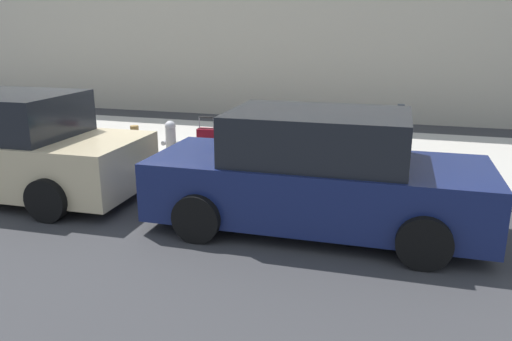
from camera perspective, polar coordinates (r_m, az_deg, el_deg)
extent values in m
plane|color=#333335|center=(9.82, -15.35, -0.47)|extent=(40.00, 40.00, 0.00)
cube|color=#ADA89E|center=(11.92, -9.10, 3.11)|extent=(18.00, 5.00, 0.14)
cube|color=black|center=(9.06, 9.73, 1.48)|extent=(0.38, 0.21, 0.63)
cube|color=black|center=(9.06, 9.73, 1.48)|extent=(0.39, 0.05, 0.64)
cylinder|color=gray|center=(8.94, 10.86, 4.08)|extent=(0.02, 0.02, 0.24)
cylinder|color=gray|center=(8.99, 8.86, 4.24)|extent=(0.02, 0.02, 0.24)
cylinder|color=black|center=(8.94, 9.89, 4.90)|extent=(0.32, 0.03, 0.02)
cylinder|color=black|center=(9.11, 10.66, -0.38)|extent=(0.04, 0.02, 0.04)
cylinder|color=black|center=(9.16, 8.63, -0.20)|extent=(0.04, 0.02, 0.04)
cube|color=navy|center=(9.03, 6.49, 1.93)|extent=(0.42, 0.23, 0.74)
cube|color=black|center=(9.03, 6.49, 1.93)|extent=(0.41, 0.07, 0.76)
cylinder|color=gray|center=(8.88, 7.65, 4.97)|extent=(0.02, 0.02, 0.26)
cylinder|color=gray|center=(8.97, 5.55, 5.15)|extent=(0.02, 0.02, 0.26)
cylinder|color=black|center=(8.90, 6.62, 5.89)|extent=(0.34, 0.06, 0.02)
cylinder|color=black|center=(9.07, 7.49, -0.31)|extent=(0.05, 0.02, 0.04)
cylinder|color=black|center=(9.16, 5.38, -0.08)|extent=(0.05, 0.02, 0.04)
cube|color=red|center=(9.20, 3.46, 1.69)|extent=(0.38, 0.21, 0.56)
cube|color=black|center=(9.20, 3.46, 1.69)|extent=(0.38, 0.05, 0.57)
cylinder|color=gray|center=(9.07, 4.47, 4.14)|extent=(0.02, 0.02, 0.26)
cylinder|color=gray|center=(9.14, 2.55, 4.25)|extent=(0.02, 0.02, 0.26)
cylinder|color=black|center=(9.08, 3.52, 5.01)|extent=(0.31, 0.03, 0.02)
cylinder|color=black|center=(9.23, 4.41, 0.07)|extent=(0.04, 0.02, 0.04)
cylinder|color=black|center=(9.30, 2.47, 0.21)|extent=(0.04, 0.02, 0.04)
cube|color=#0F606B|center=(9.36, 0.60, 2.54)|extent=(0.41, 0.26, 0.74)
cube|color=black|center=(9.36, 0.60, 2.54)|extent=(0.41, 0.08, 0.75)
cylinder|color=gray|center=(9.23, 1.63, 5.68)|extent=(0.02, 0.02, 0.32)
cylinder|color=gray|center=(9.29, -0.42, 5.76)|extent=(0.02, 0.02, 0.32)
cylinder|color=black|center=(9.23, 0.61, 6.69)|extent=(0.34, 0.06, 0.02)
cylinder|color=black|center=(9.42, 1.62, 0.44)|extent=(0.05, 0.02, 0.04)
cylinder|color=black|center=(9.48, -0.44, 0.55)|extent=(0.05, 0.02, 0.04)
cube|color=#59601E|center=(9.43, -2.76, 2.23)|extent=(0.46, 0.26, 0.61)
cube|color=black|center=(9.43, -2.76, 2.23)|extent=(0.47, 0.06, 0.62)
cylinder|color=gray|center=(9.27, -1.65, 4.92)|extent=(0.02, 0.02, 0.31)
cylinder|color=gray|center=(9.41, -3.93, 5.06)|extent=(0.02, 0.02, 0.31)
cylinder|color=black|center=(9.31, -2.81, 5.94)|extent=(0.40, 0.04, 0.02)
cylinder|color=black|center=(9.44, -1.59, 0.47)|extent=(0.04, 0.02, 0.04)
cylinder|color=black|center=(9.58, -3.87, 0.67)|extent=(0.04, 0.02, 0.04)
cube|color=maroon|center=(9.65, -5.57, 2.73)|extent=(0.36, 0.24, 0.70)
cube|color=black|center=(9.65, -5.57, 2.73)|extent=(0.35, 0.07, 0.71)
cylinder|color=gray|center=(9.51, -4.83, 5.38)|extent=(0.02, 0.02, 0.22)
cylinder|color=gray|center=(9.59, -6.46, 5.43)|extent=(0.02, 0.02, 0.22)
cylinder|color=black|center=(9.53, -5.67, 6.05)|extent=(0.28, 0.05, 0.02)
cylinder|color=black|center=(9.68, -4.69, 0.82)|extent=(0.05, 0.02, 0.04)
cylinder|color=black|center=(9.77, -6.34, 0.91)|extent=(0.05, 0.02, 0.04)
cylinder|color=#99999E|center=(9.97, -9.62, 2.88)|extent=(0.20, 0.20, 0.65)
sphere|color=#99999E|center=(9.89, -9.72, 4.99)|extent=(0.21, 0.21, 0.21)
cylinder|color=#99999E|center=(10.03, -10.40, 3.11)|extent=(0.09, 0.10, 0.09)
cylinder|color=#99999E|center=(9.89, -8.85, 3.01)|extent=(0.09, 0.10, 0.09)
cylinder|color=brown|center=(10.16, -13.54, 3.04)|extent=(0.16, 0.16, 0.70)
cylinder|color=slate|center=(9.17, 15.82, 2.64)|extent=(0.05, 0.05, 1.05)
cube|color=#1E2328|center=(9.05, 16.13, 6.55)|extent=(0.12, 0.09, 0.22)
cube|color=#141E4C|center=(6.90, 6.87, -1.96)|extent=(4.52, 1.83, 0.80)
cube|color=black|center=(6.71, 7.08, 3.93)|extent=(2.36, 1.66, 0.65)
cylinder|color=black|center=(6.53, -6.70, -5.39)|extent=(0.64, 0.23, 0.64)
cylinder|color=black|center=(8.11, -1.91, -0.98)|extent=(0.64, 0.23, 0.64)
cylinder|color=black|center=(6.09, 18.55, -7.75)|extent=(0.64, 0.23, 0.64)
cylinder|color=black|center=(7.77, 18.08, -2.57)|extent=(0.64, 0.23, 0.64)
cube|color=tan|center=(9.23, -26.42, 1.15)|extent=(4.63, 1.95, 0.83)
cube|color=black|center=(9.08, -27.01, 5.74)|extent=(2.43, 1.74, 0.68)
cylinder|color=black|center=(7.74, -22.60, -3.10)|extent=(0.65, 0.24, 0.64)
cylinder|color=black|center=(9.18, -15.78, 0.43)|extent=(0.65, 0.24, 0.64)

